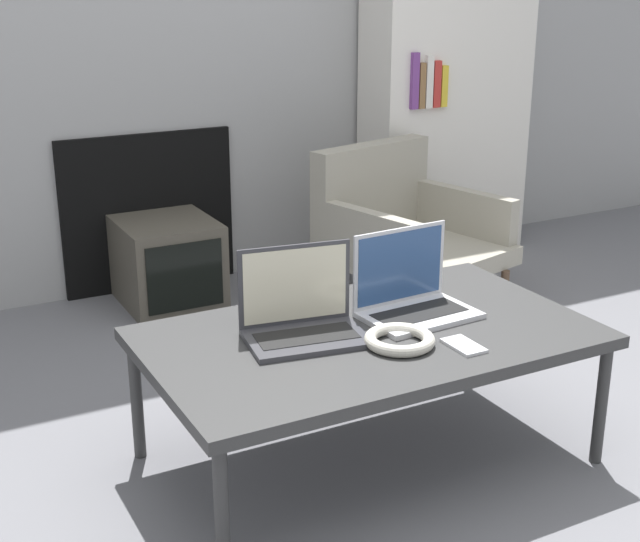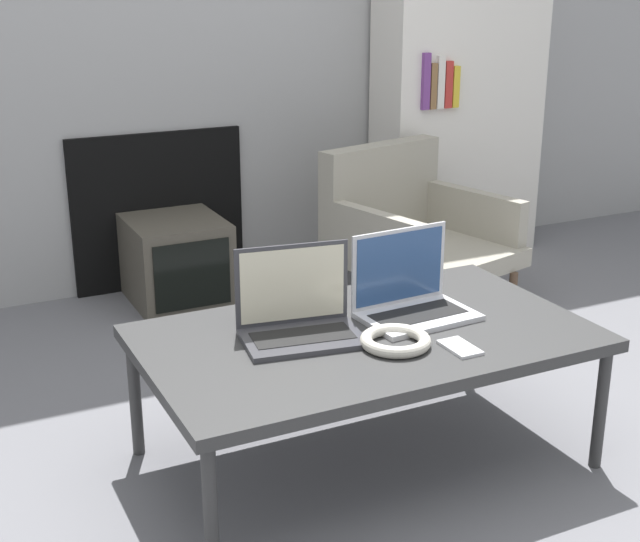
{
  "view_description": "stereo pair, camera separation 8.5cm",
  "coord_description": "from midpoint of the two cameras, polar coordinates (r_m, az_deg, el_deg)",
  "views": [
    {
      "loc": [
        -1.24,
        -1.82,
        1.41
      ],
      "look_at": [
        0.0,
        0.5,
        0.51
      ],
      "focal_mm": 50.0,
      "sensor_mm": 36.0,
      "label": 1
    },
    {
      "loc": [
        -1.16,
        -1.86,
        1.41
      ],
      "look_at": [
        0.0,
        0.5,
        0.51
      ],
      "focal_mm": 50.0,
      "sensor_mm": 36.0,
      "label": 2
    }
  ],
  "objects": [
    {
      "name": "tv",
      "position": [
        3.96,
        -8.57,
        0.67
      ],
      "size": [
        0.4,
        0.45,
        0.37
      ],
      "color": "#4C473D",
      "rests_on": "ground_plane"
    },
    {
      "name": "armchair",
      "position": [
        3.93,
        6.32,
        2.91
      ],
      "size": [
        0.79,
        0.8,
        0.67
      ],
      "rotation": [
        0.0,
        0.0,
        0.25
      ],
      "color": "gray",
      "rests_on": "ground_plane"
    },
    {
      "name": "ground_plane",
      "position": [
        2.61,
        6.02,
        -13.96
      ],
      "size": [
        14.0,
        14.0,
        0.0
      ],
      "primitive_type": "plane",
      "color": "slate"
    },
    {
      "name": "bookshelf",
      "position": [
        4.56,
        9.32,
        9.8
      ],
      "size": [
        0.84,
        0.32,
        1.41
      ],
      "color": "silver",
      "rests_on": "ground_plane"
    },
    {
      "name": "headphones",
      "position": [
        2.48,
        5.84,
        -4.46
      ],
      "size": [
        0.2,
        0.2,
        0.03
      ],
      "color": "beige",
      "rests_on": "table"
    },
    {
      "name": "table",
      "position": [
        2.58,
        3.9,
        -4.55
      ],
      "size": [
        1.28,
        0.75,
        0.41
      ],
      "color": "#333333",
      "rests_on": "ground_plane"
    },
    {
      "name": "laptop_right",
      "position": [
        2.69,
        6.7,
        -1.6
      ],
      "size": [
        0.35,
        0.24,
        0.25
      ],
      "rotation": [
        0.0,
        0.0,
        0.06
      ],
      "color": "silver",
      "rests_on": "table"
    },
    {
      "name": "laptop_left",
      "position": [
        2.52,
        -0.42,
        -2.91
      ],
      "size": [
        0.36,
        0.27,
        0.25
      ],
      "rotation": [
        0.0,
        0.0,
        -0.16
      ],
      "color": "#38383D",
      "rests_on": "table"
    },
    {
      "name": "phone",
      "position": [
        2.49,
        9.92,
        -4.85
      ],
      "size": [
        0.07,
        0.13,
        0.01
      ],
      "color": "silver",
      "rests_on": "table"
    }
  ]
}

